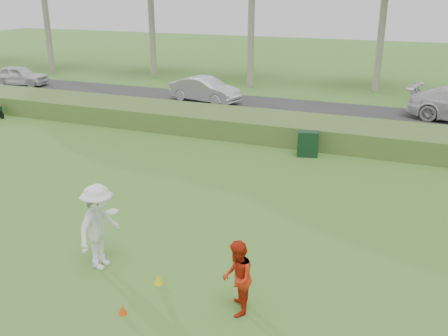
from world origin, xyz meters
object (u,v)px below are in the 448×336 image
at_px(player_white, 99,227).
at_px(cone_orange, 123,310).
at_px(car_mid, 205,90).
at_px(utility_cabinet, 308,144).
at_px(car_left, 20,75).
at_px(cone_yellow, 158,279).
at_px(player_red, 237,278).

distance_m(player_white, cone_orange, 2.24).
relative_size(player_white, car_mid, 0.49).
bearing_deg(player_white, utility_cabinet, -13.04).
bearing_deg(car_left, car_mid, -100.50).
xyz_separation_m(cone_orange, car_left, (-20.63, 18.87, 0.61)).
height_order(player_white, cone_orange, player_white).
bearing_deg(car_left, cone_yellow, -140.76).
xyz_separation_m(cone_yellow, utility_cabinet, (0.89, 10.22, 0.37)).
bearing_deg(utility_cabinet, cone_orange, -110.11).
distance_m(cone_yellow, car_mid, 18.93).
height_order(cone_yellow, utility_cabinet, utility_cabinet).
bearing_deg(player_red, utility_cabinet, 167.03).
bearing_deg(player_red, cone_orange, -84.60).
xyz_separation_m(player_white, cone_orange, (1.49, -1.40, -0.93)).
bearing_deg(utility_cabinet, cone_yellow, -110.07).
relative_size(player_red, cone_yellow, 6.51).
distance_m(player_red, cone_yellow, 2.12).
height_order(player_red, cone_yellow, player_red).
xyz_separation_m(cone_yellow, car_left, (-20.75, 17.63, 0.59)).
distance_m(player_white, utility_cabinet, 10.38).
bearing_deg(cone_orange, player_red, 24.34).
bearing_deg(player_red, cone_yellow, -117.13).
relative_size(cone_orange, car_mid, 0.05).
xyz_separation_m(cone_orange, cone_yellow, (0.12, 1.24, 0.02)).
relative_size(player_white, cone_orange, 10.24).
height_order(cone_yellow, car_left, car_left).
xyz_separation_m(player_white, car_left, (-19.15, 17.47, -0.32)).
relative_size(cone_yellow, car_left, 0.06).
distance_m(player_red, car_left, 28.95).
bearing_deg(car_mid, player_red, -141.41).
distance_m(player_red, cone_orange, 2.42).
relative_size(cone_yellow, car_mid, 0.06).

